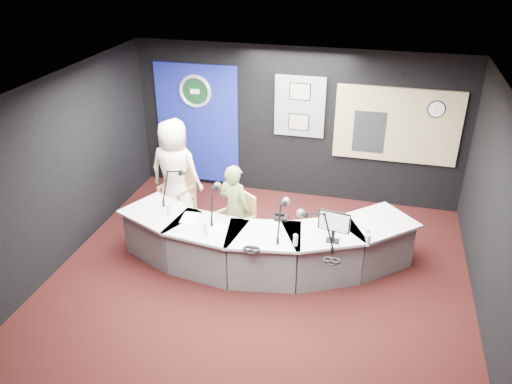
% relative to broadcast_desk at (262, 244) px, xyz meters
% --- Properties ---
extents(ground, '(6.00, 6.00, 0.00)m').
position_rel_broadcast_desk_xyz_m(ground, '(0.05, -0.55, -0.38)').
color(ground, black).
rests_on(ground, ground).
extents(ceiling, '(6.00, 6.00, 0.02)m').
position_rel_broadcast_desk_xyz_m(ceiling, '(0.05, -0.55, 2.42)').
color(ceiling, silver).
rests_on(ceiling, ground).
extents(wall_back, '(6.00, 0.02, 2.80)m').
position_rel_broadcast_desk_xyz_m(wall_back, '(0.05, 2.45, 1.02)').
color(wall_back, black).
rests_on(wall_back, ground).
extents(wall_front, '(6.00, 0.02, 2.80)m').
position_rel_broadcast_desk_xyz_m(wall_front, '(0.05, -3.55, 1.02)').
color(wall_front, black).
rests_on(wall_front, ground).
extents(wall_left, '(0.02, 6.00, 2.80)m').
position_rel_broadcast_desk_xyz_m(wall_left, '(-2.95, -0.55, 1.02)').
color(wall_left, black).
rests_on(wall_left, ground).
extents(wall_right, '(0.02, 6.00, 2.80)m').
position_rel_broadcast_desk_xyz_m(wall_right, '(3.05, -0.55, 1.02)').
color(wall_right, black).
rests_on(wall_right, ground).
extents(broadcast_desk, '(4.50, 1.90, 0.75)m').
position_rel_broadcast_desk_xyz_m(broadcast_desk, '(0.00, 0.00, 0.00)').
color(broadcast_desk, '#AFB1B3').
rests_on(broadcast_desk, ground).
extents(backdrop_panel, '(1.60, 0.05, 2.30)m').
position_rel_broadcast_desk_xyz_m(backdrop_panel, '(-1.85, 2.42, 0.88)').
color(backdrop_panel, navy).
rests_on(backdrop_panel, wall_back).
extents(agency_seal, '(0.63, 0.07, 0.63)m').
position_rel_broadcast_desk_xyz_m(agency_seal, '(-1.85, 2.38, 1.52)').
color(agency_seal, silver).
rests_on(agency_seal, backdrop_panel).
extents(seal_center, '(0.48, 0.01, 0.48)m').
position_rel_broadcast_desk_xyz_m(seal_center, '(-1.85, 2.38, 1.52)').
color(seal_center, '#0E3317').
rests_on(seal_center, backdrop_panel).
extents(pinboard, '(0.90, 0.04, 1.10)m').
position_rel_broadcast_desk_xyz_m(pinboard, '(0.10, 2.42, 1.38)').
color(pinboard, slate).
rests_on(pinboard, wall_back).
extents(framed_photo_upper, '(0.34, 0.02, 0.27)m').
position_rel_broadcast_desk_xyz_m(framed_photo_upper, '(0.10, 2.39, 1.65)').
color(framed_photo_upper, gray).
rests_on(framed_photo_upper, pinboard).
extents(framed_photo_lower, '(0.34, 0.02, 0.27)m').
position_rel_broadcast_desk_xyz_m(framed_photo_lower, '(0.10, 2.39, 1.09)').
color(framed_photo_lower, gray).
rests_on(framed_photo_lower, pinboard).
extents(booth_window_frame, '(2.12, 0.06, 1.32)m').
position_rel_broadcast_desk_xyz_m(booth_window_frame, '(1.80, 2.42, 1.18)').
color(booth_window_frame, tan).
rests_on(booth_window_frame, wall_back).
extents(booth_glow, '(2.00, 0.02, 1.20)m').
position_rel_broadcast_desk_xyz_m(booth_glow, '(1.80, 2.41, 1.18)').
color(booth_glow, '#F8E89D').
rests_on(booth_glow, booth_window_frame).
extents(equipment_rack, '(0.55, 0.02, 0.75)m').
position_rel_broadcast_desk_xyz_m(equipment_rack, '(1.35, 2.39, 1.03)').
color(equipment_rack, black).
rests_on(equipment_rack, booth_window_frame).
extents(wall_clock, '(0.28, 0.01, 0.28)m').
position_rel_broadcast_desk_xyz_m(wall_clock, '(2.40, 2.39, 1.52)').
color(wall_clock, white).
rests_on(wall_clock, booth_window_frame).
extents(armchair_left, '(0.66, 0.66, 0.92)m').
position_rel_broadcast_desk_xyz_m(armchair_left, '(-1.74, 0.97, 0.09)').
color(armchair_left, '#AC7F4E').
rests_on(armchair_left, ground).
extents(armchair_right, '(0.83, 0.83, 1.05)m').
position_rel_broadcast_desk_xyz_m(armchair_right, '(-0.50, 0.29, 0.15)').
color(armchair_right, '#AC7F4E').
rests_on(armchair_right, ground).
extents(draped_jacket, '(0.50, 0.27, 0.70)m').
position_rel_broadcast_desk_xyz_m(draped_jacket, '(-1.85, 1.21, 0.24)').
color(draped_jacket, '#676357').
rests_on(draped_jacket, armchair_left).
extents(person_man, '(0.94, 0.65, 1.84)m').
position_rel_broadcast_desk_xyz_m(person_man, '(-1.74, 0.97, 0.55)').
color(person_man, beige).
rests_on(person_man, ground).
extents(person_woman, '(0.62, 0.50, 1.47)m').
position_rel_broadcast_desk_xyz_m(person_woman, '(-0.50, 0.29, 0.36)').
color(person_woman, olive).
rests_on(person_woman, ground).
extents(computer_monitor, '(0.42, 0.09, 0.29)m').
position_rel_broadcast_desk_xyz_m(computer_monitor, '(1.07, -0.26, 0.70)').
color(computer_monitor, black).
rests_on(computer_monitor, broadcast_desk).
extents(desk_phone, '(0.19, 0.16, 0.05)m').
position_rel_broadcast_desk_xyz_m(desk_phone, '(0.26, 0.15, 0.40)').
color(desk_phone, black).
rests_on(desk_phone, broadcast_desk).
extents(headphones_near, '(0.20, 0.20, 0.03)m').
position_rel_broadcast_desk_xyz_m(headphones_near, '(1.12, -0.75, 0.39)').
color(headphones_near, black).
rests_on(headphones_near, broadcast_desk).
extents(headphones_far, '(0.22, 0.22, 0.04)m').
position_rel_broadcast_desk_xyz_m(headphones_far, '(0.04, -0.75, 0.39)').
color(headphones_far, black).
rests_on(headphones_far, broadcast_desk).
extents(paper_stack, '(0.26, 0.35, 0.00)m').
position_rel_broadcast_desk_xyz_m(paper_stack, '(-1.07, -0.14, 0.38)').
color(paper_stack, white).
rests_on(paper_stack, broadcast_desk).
extents(notepad, '(0.22, 0.30, 0.00)m').
position_rel_broadcast_desk_xyz_m(notepad, '(-0.57, -0.33, 0.38)').
color(notepad, white).
rests_on(notepad, broadcast_desk).
extents(boom_mic_a, '(0.23, 0.73, 0.60)m').
position_rel_broadcast_desk_xyz_m(boom_mic_a, '(-1.52, 0.39, 0.68)').
color(boom_mic_a, black).
rests_on(boom_mic_a, broadcast_desk).
extents(boom_mic_b, '(0.22, 0.73, 0.60)m').
position_rel_broadcast_desk_xyz_m(boom_mic_b, '(-0.72, 0.02, 0.68)').
color(boom_mic_b, black).
rests_on(boom_mic_b, broadcast_desk).
extents(boom_mic_c, '(0.16, 0.74, 0.60)m').
position_rel_broadcast_desk_xyz_m(boom_mic_c, '(0.34, -0.21, 0.68)').
color(boom_mic_c, black).
rests_on(boom_mic_c, broadcast_desk).
extents(boom_mic_d, '(0.62, 0.49, 0.60)m').
position_rel_broadcast_desk_xyz_m(boom_mic_d, '(0.84, -0.38, 0.68)').
color(boom_mic_d, black).
rests_on(boom_mic_d, broadcast_desk).
extents(water_bottles, '(3.01, 0.52, 0.18)m').
position_rel_broadcast_desk_xyz_m(water_bottles, '(0.06, -0.28, 0.46)').
color(water_bottles, silver).
rests_on(water_bottles, broadcast_desk).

